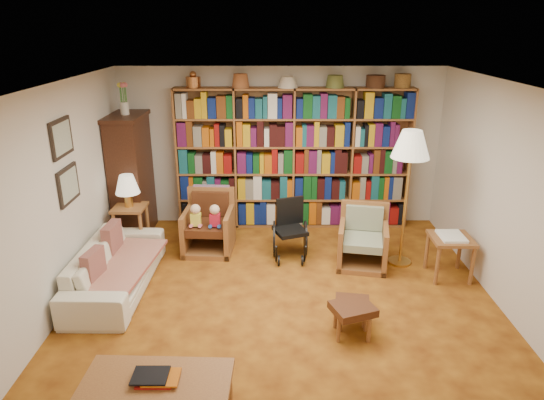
{
  "coord_description": "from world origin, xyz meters",
  "views": [
    {
      "loc": [
        -0.14,
        -4.99,
        3.09
      ],
      "look_at": [
        -0.14,
        0.6,
        1.05
      ],
      "focal_mm": 32.0,
      "sensor_mm": 36.0,
      "label": 1
    }
  ],
  "objects_px": {
    "footstool_a": "(353,311)",
    "coffee_table": "(157,386)",
    "sofa": "(116,267)",
    "armchair_leather": "(209,225)",
    "side_table_lamp": "(131,217)",
    "floor_lamp": "(411,150)",
    "wheelchair": "(290,230)",
    "armchair_sage": "(362,241)",
    "side_table_papers": "(451,244)",
    "footstool_b": "(352,305)"
  },
  "relations": [
    {
      "from": "armchair_leather",
      "to": "coffee_table",
      "type": "xyz_separation_m",
      "value": [
        -0.0,
        -3.37,
        0.05
      ]
    },
    {
      "from": "wheelchair",
      "to": "coffee_table",
      "type": "xyz_separation_m",
      "value": [
        -1.16,
        -3.13,
        0.03
      ]
    },
    {
      "from": "armchair_sage",
      "to": "side_table_papers",
      "type": "height_order",
      "value": "armchair_sage"
    },
    {
      "from": "sofa",
      "to": "coffee_table",
      "type": "height_order",
      "value": "sofa"
    },
    {
      "from": "wheelchair",
      "to": "armchair_sage",
      "type": "bearing_deg",
      "value": -12.7
    },
    {
      "from": "armchair_leather",
      "to": "footstool_a",
      "type": "distance_m",
      "value": 2.75
    },
    {
      "from": "side_table_lamp",
      "to": "wheelchair",
      "type": "xyz_separation_m",
      "value": [
        2.27,
        -0.18,
        -0.13
      ]
    },
    {
      "from": "sofa",
      "to": "armchair_leather",
      "type": "xyz_separation_m",
      "value": [
        1.01,
        1.15,
        0.08
      ]
    },
    {
      "from": "floor_lamp",
      "to": "side_table_papers",
      "type": "distance_m",
      "value": 1.3
    },
    {
      "from": "wheelchair",
      "to": "floor_lamp",
      "type": "distance_m",
      "value": 1.95
    },
    {
      "from": "side_table_lamp",
      "to": "coffee_table",
      "type": "distance_m",
      "value": 3.48
    },
    {
      "from": "side_table_lamp",
      "to": "armchair_leather",
      "type": "xyz_separation_m",
      "value": [
        1.11,
        0.06,
        -0.14
      ]
    },
    {
      "from": "footstool_a",
      "to": "coffee_table",
      "type": "distance_m",
      "value": 2.15
    },
    {
      "from": "footstool_b",
      "to": "coffee_table",
      "type": "relative_size",
      "value": 0.34
    },
    {
      "from": "armchair_sage",
      "to": "side_table_lamp",
      "type": "bearing_deg",
      "value": 173.05
    },
    {
      "from": "armchair_sage",
      "to": "armchair_leather",
      "type": "bearing_deg",
      "value": 167.89
    },
    {
      "from": "side_table_lamp",
      "to": "wheelchair",
      "type": "bearing_deg",
      "value": -4.44
    },
    {
      "from": "side_table_lamp",
      "to": "floor_lamp",
      "type": "height_order",
      "value": "floor_lamp"
    },
    {
      "from": "armchair_leather",
      "to": "floor_lamp",
      "type": "xyz_separation_m",
      "value": [
        2.66,
        -0.49,
        1.23
      ]
    },
    {
      "from": "armchair_leather",
      "to": "footstool_a",
      "type": "xyz_separation_m",
      "value": [
        1.75,
        -2.13,
        -0.07
      ]
    },
    {
      "from": "side_table_lamp",
      "to": "side_table_papers",
      "type": "xyz_separation_m",
      "value": [
        4.29,
        -0.8,
        -0.04
      ]
    },
    {
      "from": "coffee_table",
      "to": "sofa",
      "type": "bearing_deg",
      "value": 114.35
    },
    {
      "from": "coffee_table",
      "to": "armchair_sage",
      "type": "bearing_deg",
      "value": 53.73
    },
    {
      "from": "coffee_table",
      "to": "footstool_a",
      "type": "bearing_deg",
      "value": 35.29
    },
    {
      "from": "side_table_lamp",
      "to": "armchair_sage",
      "type": "distance_m",
      "value": 3.27
    },
    {
      "from": "sofa",
      "to": "footstool_b",
      "type": "relative_size",
      "value": 4.79
    },
    {
      "from": "armchair_sage",
      "to": "footstool_b",
      "type": "xyz_separation_m",
      "value": [
        -0.36,
        -1.5,
        -0.06
      ]
    },
    {
      "from": "side_table_lamp",
      "to": "footstool_a",
      "type": "xyz_separation_m",
      "value": [
        2.85,
        -2.07,
        -0.21
      ]
    },
    {
      "from": "footstool_b",
      "to": "coffee_table",
      "type": "bearing_deg",
      "value": -141.48
    },
    {
      "from": "side_table_lamp",
      "to": "footstool_b",
      "type": "relative_size",
      "value": 1.65
    },
    {
      "from": "armchair_leather",
      "to": "side_table_papers",
      "type": "xyz_separation_m",
      "value": [
        3.19,
        -0.86,
        0.1
      ]
    },
    {
      "from": "side_table_lamp",
      "to": "coffee_table",
      "type": "bearing_deg",
      "value": -71.57
    },
    {
      "from": "floor_lamp",
      "to": "armchair_leather",
      "type": "bearing_deg",
      "value": 169.6
    },
    {
      "from": "floor_lamp",
      "to": "footstool_b",
      "type": "distance_m",
      "value": 2.18
    },
    {
      "from": "sofa",
      "to": "armchair_leather",
      "type": "height_order",
      "value": "armchair_leather"
    },
    {
      "from": "footstool_b",
      "to": "coffee_table",
      "type": "height_order",
      "value": "coffee_table"
    },
    {
      "from": "sofa",
      "to": "footstool_a",
      "type": "height_order",
      "value": "sofa"
    },
    {
      "from": "sofa",
      "to": "side_table_lamp",
      "type": "relative_size",
      "value": 2.91
    },
    {
      "from": "side_table_papers",
      "to": "armchair_sage",
      "type": "bearing_deg",
      "value": 158.96
    },
    {
      "from": "armchair_leather",
      "to": "footstool_a",
      "type": "bearing_deg",
      "value": -50.63
    },
    {
      "from": "footstool_a",
      "to": "footstool_b",
      "type": "height_order",
      "value": "footstool_a"
    },
    {
      "from": "sofa",
      "to": "coffee_table",
      "type": "bearing_deg",
      "value": -154.79
    },
    {
      "from": "footstool_b",
      "to": "side_table_lamp",
      "type": "bearing_deg",
      "value": 146.64
    },
    {
      "from": "side_table_lamp",
      "to": "footstool_b",
      "type": "bearing_deg",
      "value": -33.36
    },
    {
      "from": "side_table_lamp",
      "to": "footstool_a",
      "type": "height_order",
      "value": "side_table_lamp"
    },
    {
      "from": "armchair_sage",
      "to": "coffee_table",
      "type": "xyz_separation_m",
      "value": [
        -2.13,
        -2.91,
        0.1
      ]
    },
    {
      "from": "armchair_sage",
      "to": "side_table_papers",
      "type": "distance_m",
      "value": 1.14
    },
    {
      "from": "sofa",
      "to": "footstool_a",
      "type": "bearing_deg",
      "value": -108.62
    },
    {
      "from": "footstool_b",
      "to": "side_table_papers",
      "type": "bearing_deg",
      "value": 37.63
    },
    {
      "from": "side_table_papers",
      "to": "footstool_a",
      "type": "bearing_deg",
      "value": -138.69
    }
  ]
}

